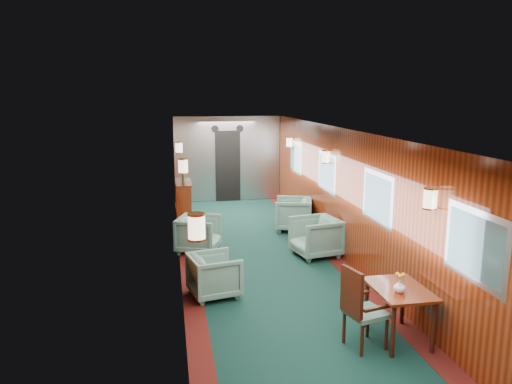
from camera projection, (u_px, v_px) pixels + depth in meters
room at (269, 178)px, 8.30m from camera, size 12.00×12.10×2.40m
bulkhead at (228, 159)px, 14.10m from camera, size 2.98×0.17×2.39m
windows_right at (348, 184)px, 8.83m from camera, size 0.02×8.60×0.80m
wall_sconces at (263, 164)px, 8.82m from camera, size 2.97×7.97×0.25m
dining_table at (399, 296)px, 6.13m from camera, size 0.64×0.91×0.68m
side_chair at (360, 305)px, 5.92m from camera, size 0.55×0.57×1.02m
credenza at (183, 203)px, 11.58m from camera, size 0.36×1.14×1.30m
flower_vase at (400, 286)px, 5.95m from camera, size 0.19×0.19×0.15m
armchair_left_near at (214, 275)px, 7.52m from camera, size 0.86×0.84×0.65m
armchair_left_far at (199, 234)px, 9.63m from camera, size 0.98×0.97×0.70m
armchair_right_near at (316, 237)px, 9.37m from camera, size 0.95×0.93×0.74m
armchair_right_far at (293, 214)px, 11.16m from camera, size 0.99×0.97×0.73m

